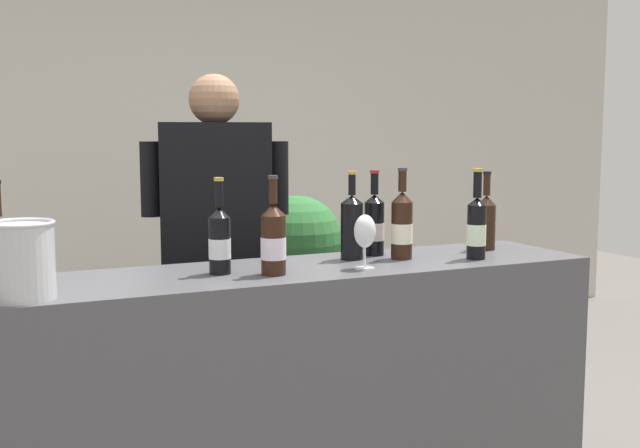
% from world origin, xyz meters
% --- Properties ---
extents(wall_back, '(8.00, 0.10, 2.80)m').
position_xyz_m(wall_back, '(0.00, 2.60, 1.40)').
color(wall_back, beige).
rests_on(wall_back, ground_plane).
extents(counter, '(2.34, 0.51, 0.96)m').
position_xyz_m(counter, '(0.00, 0.00, 0.48)').
color(counter, '#4C4C51').
rests_on(counter, ground_plane).
extents(wine_bottle_0, '(0.08, 0.08, 0.33)m').
position_xyz_m(wine_bottle_0, '(0.33, 0.08, 1.09)').
color(wine_bottle_0, black).
rests_on(wine_bottle_0, counter).
extents(wine_bottle_1, '(0.08, 0.08, 0.33)m').
position_xyz_m(wine_bottle_1, '(0.45, 0.14, 1.08)').
color(wine_bottle_1, black).
rests_on(wine_bottle_1, counter).
extents(wine_bottle_2, '(0.07, 0.07, 0.32)m').
position_xyz_m(wine_bottle_2, '(-0.21, 0.00, 1.07)').
color(wine_bottle_2, black).
rests_on(wine_bottle_2, counter).
extents(wine_bottle_3, '(0.08, 0.08, 0.32)m').
position_xyz_m(wine_bottle_3, '(0.93, 0.07, 1.08)').
color(wine_bottle_3, black).
rests_on(wine_bottle_3, counter).
extents(wine_bottle_5, '(0.08, 0.08, 0.34)m').
position_xyz_m(wine_bottle_5, '(0.50, 0.01, 1.09)').
color(wine_bottle_5, black).
rests_on(wine_bottle_5, counter).
extents(wine_bottle_6, '(0.07, 0.07, 0.34)m').
position_xyz_m(wine_bottle_6, '(0.75, -0.11, 1.08)').
color(wine_bottle_6, black).
rests_on(wine_bottle_6, counter).
extents(wine_bottle_7, '(0.08, 0.08, 0.33)m').
position_xyz_m(wine_bottle_7, '(-0.05, -0.09, 1.08)').
color(wine_bottle_7, black).
rests_on(wine_bottle_7, counter).
extents(wine_glass, '(0.08, 0.08, 0.19)m').
position_xyz_m(wine_glass, '(0.28, -0.11, 1.08)').
color(wine_glass, silver).
rests_on(wine_glass, counter).
extents(ice_bucket, '(0.20, 0.20, 0.22)m').
position_xyz_m(ice_bucket, '(-0.84, -0.15, 1.07)').
color(ice_bucket, silver).
rests_on(ice_bucket, counter).
extents(person_server, '(0.59, 0.35, 1.67)m').
position_xyz_m(person_server, '(-0.04, 0.59, 0.81)').
color(person_server, black).
rests_on(person_server, ground_plane).
extents(potted_shrub, '(0.64, 0.61, 1.12)m').
position_xyz_m(potted_shrub, '(0.59, 1.19, 0.67)').
color(potted_shrub, brown).
rests_on(potted_shrub, ground_plane).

